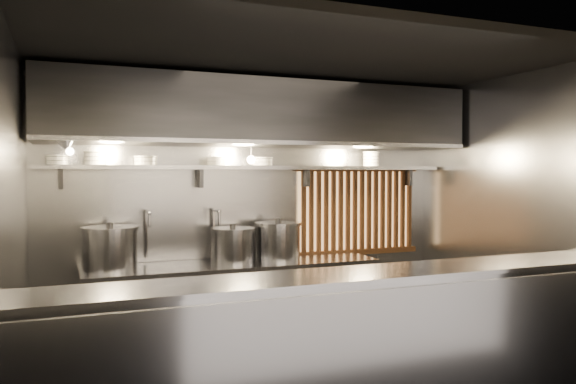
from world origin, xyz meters
TOP-DOWN VIEW (x-y plane):
  - floor at (0.00, 0.00)m, footprint 4.50×4.50m
  - ceiling at (0.00, 0.00)m, footprint 4.50×4.50m
  - wall_back at (0.00, 1.50)m, footprint 4.50×0.00m
  - wall_left at (-2.25, 0.00)m, footprint 0.00×3.00m
  - wall_right at (2.25, 0.00)m, footprint 0.00×3.00m
  - serving_counter at (0.00, -0.96)m, footprint 4.50×0.56m
  - cooking_bench at (-0.30, 1.13)m, footprint 3.00×0.70m
  - bowl_shelf at (0.00, 1.32)m, footprint 4.40×0.34m
  - exhaust_hood at (0.00, 1.10)m, footprint 4.40×0.81m
  - wood_screen at (1.30, 1.45)m, footprint 1.56×0.09m
  - faucet_left at (-1.15, 1.37)m, footprint 0.04×0.30m
  - faucet_right at (-0.45, 1.37)m, footprint 0.04×0.30m
  - heat_lamp at (-1.90, 0.85)m, footprint 0.25×0.35m
  - pendant_bulb at (-0.10, 1.20)m, footprint 0.09×0.09m
  - stock_pot_left at (-1.52, 1.18)m, footprint 0.58×0.58m
  - stock_pot_mid at (-0.31, 1.18)m, footprint 0.61×0.61m
  - stock_pot_right at (0.19, 1.18)m, footprint 0.60×0.60m
  - bowl_stack_0 at (-1.98, 1.32)m, footprint 0.21×0.21m
  - bowl_stack_1 at (-1.64, 1.32)m, footprint 0.22×0.22m
  - bowl_stack_2 at (-1.16, 1.32)m, footprint 0.24×0.24m
  - bowl_stack_3 at (-0.45, 1.32)m, footprint 0.20×0.20m
  - bowl_stack_4 at (0.06, 1.32)m, footprint 0.23×0.23m
  - bowl_stack_5 at (1.40, 1.32)m, footprint 0.20×0.20m

SIDE VIEW (x-z plane):
  - floor at x=0.00m, z-range 0.00..0.00m
  - cooking_bench at x=-0.30m, z-range 0.00..0.90m
  - serving_counter at x=0.00m, z-range 0.00..1.13m
  - stock_pot_mid at x=-0.31m, z-range 0.88..1.28m
  - stock_pot_right at x=0.19m, z-range 0.88..1.32m
  - stock_pot_left at x=-1.52m, z-range 0.88..1.33m
  - faucet_left at x=-1.15m, z-range 1.06..1.56m
  - faucet_right at x=-0.45m, z-range 1.06..1.56m
  - wood_screen at x=1.30m, z-range 0.86..1.90m
  - wall_back at x=0.00m, z-range -0.85..3.65m
  - wall_left at x=-2.25m, z-range -0.10..2.90m
  - wall_right at x=2.25m, z-range -0.10..2.90m
  - bowl_shelf at x=0.00m, z-range 1.86..1.90m
  - bowl_stack_2 at x=-1.16m, z-range 1.90..1.99m
  - bowl_stack_4 at x=0.06m, z-range 1.90..1.99m
  - bowl_stack_0 at x=-1.98m, z-range 1.90..1.99m
  - bowl_stack_3 at x=-0.45m, z-range 1.90..1.99m
  - pendant_bulb at x=-0.10m, z-range 1.87..2.05m
  - bowl_stack_1 at x=-1.64m, z-range 1.90..2.03m
  - bowl_stack_5 at x=1.40m, z-range 1.90..2.07m
  - heat_lamp at x=-1.90m, z-range 1.97..2.17m
  - exhaust_hood at x=0.00m, z-range 2.10..2.75m
  - ceiling at x=0.00m, z-range 2.80..2.80m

